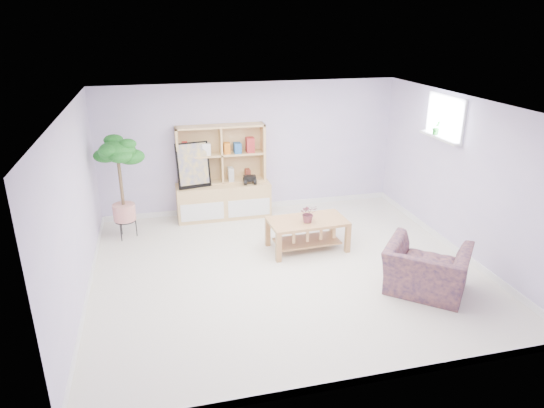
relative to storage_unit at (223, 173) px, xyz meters
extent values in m
cube|color=beige|center=(0.58, -2.24, -0.84)|extent=(5.50, 5.00, 0.01)
cube|color=white|center=(0.58, -2.24, 1.56)|extent=(5.50, 5.00, 0.01)
cube|color=#BCAFDB|center=(0.58, 0.26, 0.36)|extent=(5.50, 0.01, 2.40)
cube|color=#BCAFDB|center=(0.58, -4.74, 0.36)|extent=(5.50, 0.01, 2.40)
cube|color=#BCAFDB|center=(-2.17, -2.24, 0.36)|extent=(0.01, 5.00, 2.40)
cube|color=#BCAFDB|center=(3.33, -2.24, 0.36)|extent=(0.01, 5.00, 2.40)
cube|color=white|center=(3.25, -1.64, 0.84)|extent=(0.14, 1.00, 0.04)
imported|color=#1F5C23|center=(1.07, -1.74, -0.20)|extent=(0.29, 0.26, 0.29)
imported|color=#151539|center=(2.21, -3.29, -0.46)|extent=(1.37, 1.36, 0.77)
imported|color=#105B13|center=(3.25, -1.51, 0.97)|extent=(0.13, 0.11, 0.23)
camera|label=1|loc=(-1.13, -8.30, 2.59)|focal=32.00mm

